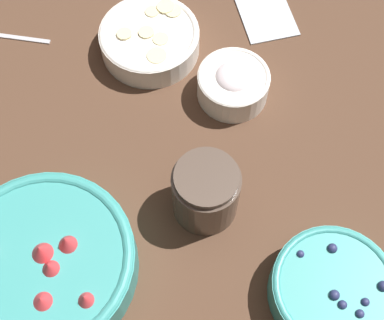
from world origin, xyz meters
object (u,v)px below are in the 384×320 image
bowl_strawberries (44,262)px  bowl_cream (233,83)px  jar_chocolate (206,193)px  bowl_blueberries (332,290)px  bowl_bananas (150,39)px

bowl_strawberries → bowl_cream: 0.39m
jar_chocolate → bowl_blueberries: bearing=-131.9°
bowl_cream → bowl_bananas: bearing=52.6°
bowl_strawberries → jar_chocolate: jar_chocolate is taller
bowl_cream → jar_chocolate: jar_chocolate is taller
bowl_blueberries → bowl_cream: bearing=16.4°
bowl_strawberries → bowl_blueberries: 0.38m
bowl_blueberries → bowl_cream: 0.35m
bowl_bananas → bowl_cream: 0.16m
bowl_strawberries → jar_chocolate: (0.08, -0.22, 0.01)m
bowl_strawberries → bowl_bananas: bowl_strawberries is taller
bowl_strawberries → bowl_cream: size_ratio=2.17×
bowl_bananas → jar_chocolate: (-0.29, -0.07, 0.02)m
bowl_cream → jar_chocolate: 0.20m
bowl_strawberries → bowl_blueberries: bearing=-98.7°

